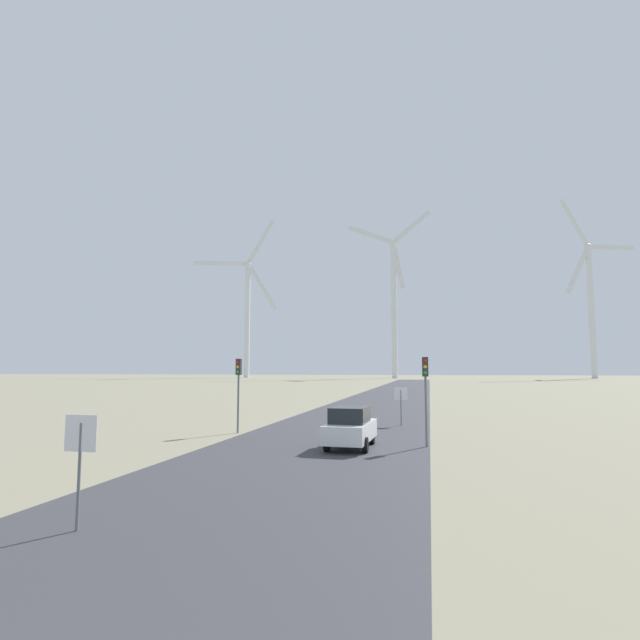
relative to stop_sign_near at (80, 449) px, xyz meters
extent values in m
cube|color=#38383D|center=(2.58, 39.93, -1.75)|extent=(10.00, 240.00, 0.01)
cylinder|color=slate|center=(0.00, 0.00, -0.59)|extent=(0.07, 0.07, 2.33)
cube|color=white|center=(0.00, -0.01, 0.35)|extent=(0.81, 0.01, 0.81)
cube|color=red|center=(0.00, 0.00, 0.35)|extent=(0.76, 0.02, 0.76)
cylinder|color=slate|center=(5.82, 22.10, -0.65)|extent=(0.07, 0.07, 2.21)
cube|color=white|center=(5.82, 22.08, 0.23)|extent=(0.81, 0.01, 0.81)
cube|color=red|center=(5.82, 22.10, 0.23)|extent=(0.76, 0.02, 0.76)
cylinder|color=slate|center=(-2.82, 16.51, 0.30)|extent=(0.11, 0.11, 4.10)
cube|color=#2D2D2D|center=(-2.82, 16.51, 1.90)|extent=(0.28, 0.24, 0.90)
sphere|color=red|center=(-2.82, 16.37, 2.17)|extent=(0.16, 0.16, 0.16)
sphere|color=gold|center=(-2.82, 16.37, 1.90)|extent=(0.16, 0.16, 0.16)
sphere|color=green|center=(-2.82, 16.37, 1.63)|extent=(0.16, 0.16, 0.16)
cylinder|color=slate|center=(7.43, 13.76, 0.29)|extent=(0.11, 0.11, 4.09)
cube|color=#2D2D2D|center=(7.43, 13.76, 1.88)|extent=(0.28, 0.24, 0.90)
sphere|color=red|center=(7.43, 13.63, 2.15)|extent=(0.16, 0.16, 0.16)
sphere|color=gold|center=(7.43, 13.63, 1.88)|extent=(0.16, 0.16, 0.16)
sphere|color=green|center=(7.43, 13.63, 1.61)|extent=(0.16, 0.16, 0.16)
cube|color=white|center=(4.07, 12.77, -1.02)|extent=(1.98, 4.18, 0.80)
cube|color=#1E2328|center=(4.07, 12.62, -0.27)|extent=(1.65, 2.17, 0.70)
cylinder|color=black|center=(3.24, 14.04, -1.42)|extent=(0.22, 0.66, 0.66)
cylinder|color=black|center=(4.90, 14.04, -1.42)|extent=(0.22, 0.66, 0.66)
cylinder|color=black|center=(3.24, 11.50, -1.42)|extent=(0.22, 0.66, 0.66)
cylinder|color=black|center=(4.90, 11.50, -1.42)|extent=(0.22, 0.66, 0.66)
cylinder|color=silver|center=(-67.60, 189.25, 22.53)|extent=(2.20, 2.20, 48.56)
sphere|color=silver|center=(-67.60, 189.25, 46.80)|extent=(2.60, 2.60, 2.60)
cube|color=silver|center=(-62.77, 191.70, 57.04)|extent=(10.76, 5.79, 20.16)
cube|color=silver|center=(-77.92, 184.02, 46.38)|extent=(19.76, 10.36, 2.60)
cube|color=silver|center=(-62.12, 192.04, 37.00)|extent=(11.95, 6.39, 19.47)
cylinder|color=silver|center=(-5.25, 183.09, 24.69)|extent=(2.20, 2.20, 52.89)
sphere|color=silver|center=(-5.25, 183.09, 51.13)|extent=(2.60, 2.60, 2.60)
cube|color=silver|center=(-14.15, 181.49, 54.34)|extent=(17.28, 3.58, 7.68)
cube|color=silver|center=(-3.53, 183.40, 41.70)|extent=(5.03, 1.38, 17.92)
cube|color=silver|center=(1.94, 184.38, 57.36)|extent=(14.64, 3.10, 12.98)
cylinder|color=silver|center=(67.75, 194.25, 23.24)|extent=(2.20, 2.20, 49.99)
sphere|color=silver|center=(67.75, 194.25, 48.24)|extent=(2.60, 2.60, 2.60)
cube|color=silver|center=(62.66, 191.87, 57.41)|extent=(11.17, 5.57, 18.17)
cube|color=silver|center=(63.11, 192.08, 38.79)|extent=(10.38, 5.20, 18.62)
cube|color=silver|center=(77.50, 198.79, 48.52)|extent=(18.56, 9.01, 2.33)
camera|label=1|loc=(7.62, -9.89, 1.78)|focal=28.00mm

